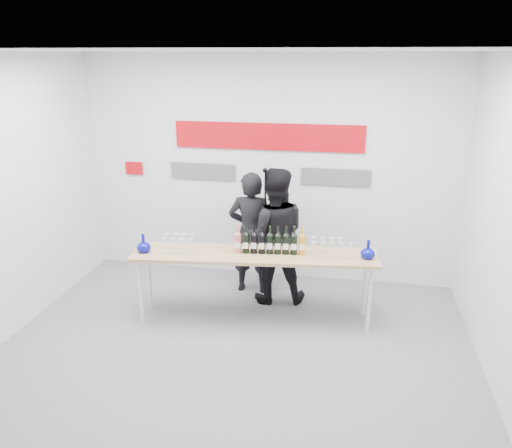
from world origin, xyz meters
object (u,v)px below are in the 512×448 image
(tasting_table, at_px, (254,258))
(presenter_right, at_px, (273,236))
(mic_stand, at_px, (265,263))
(presenter_left, at_px, (251,233))

(tasting_table, height_order, presenter_right, presenter_right)
(presenter_right, bearing_deg, mic_stand, 38.63)
(tasting_table, xyz_separation_m, presenter_left, (-0.19, 0.74, 0.03))
(tasting_table, distance_m, presenter_left, 0.76)
(tasting_table, distance_m, mic_stand, 0.51)
(presenter_right, relative_size, mic_stand, 0.99)
(tasting_table, relative_size, mic_stand, 1.63)
(presenter_left, bearing_deg, presenter_right, 147.66)
(tasting_table, bearing_deg, mic_stand, 77.67)
(presenter_right, bearing_deg, tasting_table, 65.65)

